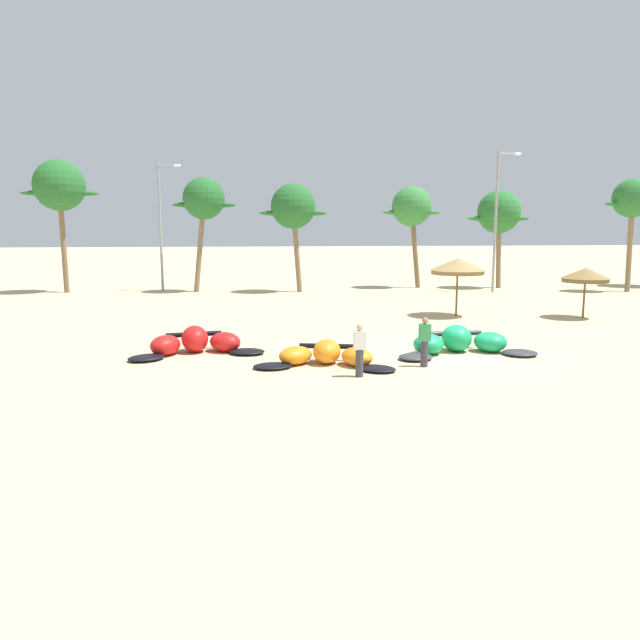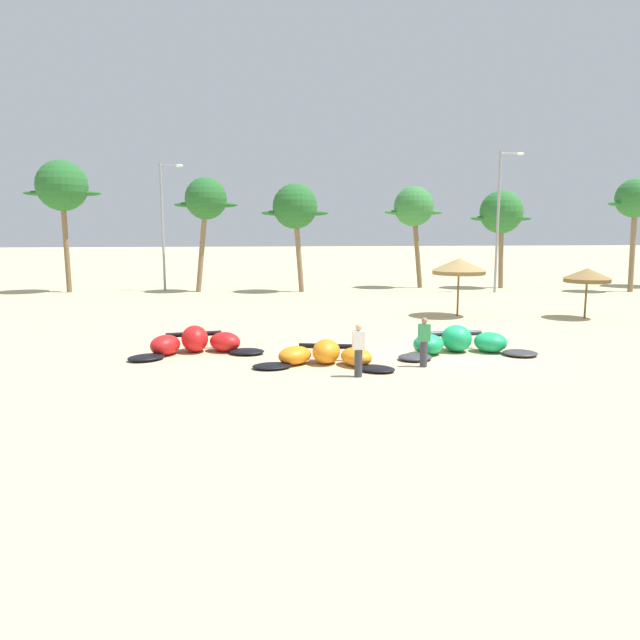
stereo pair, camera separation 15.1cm
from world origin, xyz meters
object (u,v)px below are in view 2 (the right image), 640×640
at_px(kite_left_of_center, 460,343).
at_px(lamppost_west, 164,220).
at_px(person_by_umbrellas, 424,342).
at_px(palm_center_left, 414,208).
at_px(palm_center_right, 501,213).
at_px(palm_left_of_gap, 295,208).
at_px(palm_left, 206,200).
at_px(kite_left, 325,356).
at_px(beach_umbrella_near_van, 459,266).
at_px(beach_umbrella_middle, 587,275).
at_px(lamppost_west_center, 500,215).
at_px(palm_right_of_gap, 635,200).
at_px(palm_leftmost, 62,187).
at_px(person_near_kites, 359,350).
at_px(kite_far_left, 196,343).

xyz_separation_m(kite_left_of_center, lamppost_west, (-13.39, 23.76, 4.65)).
relative_size(person_by_umbrellas, palm_center_left, 0.21).
xyz_separation_m(palm_center_left, palm_center_right, (6.37, -1.09, -0.39)).
relative_size(palm_left_of_gap, lamppost_west, 0.84).
xyz_separation_m(palm_left, lamppost_west, (-3.04, 1.21, -1.38)).
xyz_separation_m(kite_left, beach_umbrella_near_van, (8.15, 10.12, 2.25)).
height_order(beach_umbrella_middle, person_by_umbrellas, beach_umbrella_middle).
bearing_deg(lamppost_west_center, lamppost_west, 169.97).
height_order(beach_umbrella_near_van, beach_umbrella_middle, beach_umbrella_near_van).
distance_m(kite_left, beach_umbrella_middle, 16.77).
bearing_deg(palm_left, palm_right_of_gap, -7.14).
xyz_separation_m(beach_umbrella_middle, palm_left_of_gap, (-13.37, 14.29, 3.74)).
height_order(beach_umbrella_middle, palm_left_of_gap, palm_left_of_gap).
height_order(beach_umbrella_near_van, palm_left_of_gap, palm_left_of_gap).
bearing_deg(palm_leftmost, lamppost_west_center, -7.07).
xyz_separation_m(palm_center_right, lamppost_west_center, (-1.36, -2.89, -0.22)).
relative_size(kite_left, person_near_kites, 2.90).
bearing_deg(beach_umbrella_middle, palm_center_right, 82.35).
relative_size(beach_umbrella_near_van, person_by_umbrellas, 1.83).
xyz_separation_m(kite_left, kite_left_of_center, (5.04, 1.28, 0.07)).
bearing_deg(palm_center_right, beach_umbrella_middle, -97.65).
bearing_deg(beach_umbrella_near_van, kite_left, -128.87).
xyz_separation_m(kite_far_left, palm_center_right, (20.69, 21.39, 5.23)).
bearing_deg(kite_far_left, kite_left, -28.87).
bearing_deg(palm_left, palm_center_right, -0.03).
xyz_separation_m(person_near_kites, palm_center_right, (15.50, 25.51, 4.78)).
distance_m(kite_left_of_center, beach_umbrella_middle, 11.93).
height_order(person_near_kites, palm_right_of_gap, palm_right_of_gap).
xyz_separation_m(kite_far_left, kite_left, (4.41, -2.43, -0.06)).
bearing_deg(palm_center_left, beach_umbrella_near_van, -96.78).
bearing_deg(person_near_kites, palm_left, 103.41).
bearing_deg(kite_far_left, palm_right_of_gap, 31.58).
bearing_deg(beach_umbrella_middle, palm_leftmost, 151.39).
bearing_deg(lamppost_west, beach_umbrella_middle, -35.96).
relative_size(palm_leftmost, lamppost_west, 1.01).
bearing_deg(beach_umbrella_near_van, palm_center_left, 83.22).
height_order(kite_far_left, beach_umbrella_near_van, beach_umbrella_near_van).
distance_m(beach_umbrella_near_van, palm_left_of_gap, 15.12).
height_order(palm_left, palm_center_right, palm_left).
bearing_deg(beach_umbrella_middle, lamppost_west_center, 86.87).
bearing_deg(kite_left, lamppost_west, 108.43).
xyz_separation_m(kite_left, palm_left_of_gap, (0.87, 22.95, 5.59)).
relative_size(beach_umbrella_middle, palm_center_left, 0.33).
xyz_separation_m(kite_left, palm_center_left, (9.91, 24.90, 5.68)).
relative_size(kite_left, palm_center_right, 0.65).
bearing_deg(beach_umbrella_middle, kite_left_of_center, -141.28).
distance_m(person_by_umbrellas, palm_center_left, 26.94).
relative_size(beach_umbrella_middle, person_near_kites, 1.55).
height_order(palm_center_left, lamppost_west, lamppost_west).
distance_m(palm_center_left, palm_right_of_gap, 15.23).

